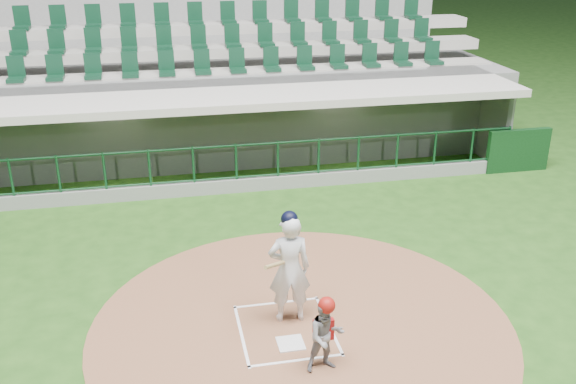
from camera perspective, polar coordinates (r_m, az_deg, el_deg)
ground at (r=11.30m, az=-0.52°, el=-11.36°), size 120.00×120.00×0.00m
dirt_circle at (r=11.18m, az=1.23°, el=-11.72°), size 7.20×7.20×0.01m
home_plate at (r=10.72m, az=0.23°, el=-13.31°), size 0.43×0.43×0.02m
batter_box_chalk at (r=11.04m, az=-0.21°, el=-12.14°), size 1.55×1.80×0.01m
dugout_structure at (r=17.95m, az=-5.11°, el=5.11°), size 16.40×3.70×3.00m
seating_deck at (r=20.77m, az=-6.47°, el=8.80°), size 17.00×6.72×5.15m
batter at (r=10.80m, az=0.12°, el=-6.72°), size 0.91×0.90×2.04m
catcher at (r=9.88m, az=3.38°, el=-12.51°), size 0.61×0.49×1.26m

